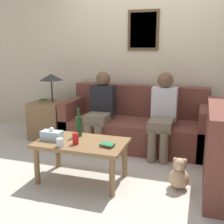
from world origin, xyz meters
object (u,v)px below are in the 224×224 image
(wine_bottle, at_px, (79,126))
(drinking_glass, at_px, (60,143))
(coffee_table, at_px, (82,147))
(person_right, at_px, (163,111))
(couch_main, at_px, (135,126))
(person_left, at_px, (101,107))
(teddy_bear, at_px, (179,175))

(wine_bottle, xyz_separation_m, drinking_glass, (-0.04, -0.38, -0.08))
(wine_bottle, height_order, drinking_glass, wine_bottle)
(coffee_table, xyz_separation_m, person_right, (0.73, 1.08, 0.22))
(couch_main, relative_size, person_left, 1.89)
(drinking_glass, distance_m, teddy_bear, 1.29)
(couch_main, bearing_deg, person_right, -27.70)
(coffee_table, relative_size, drinking_glass, 11.11)
(person_left, bearing_deg, drinking_glass, -88.28)
(person_left, relative_size, person_right, 0.99)
(person_right, bearing_deg, couch_main, 152.30)
(couch_main, distance_m, coffee_table, 1.35)
(wine_bottle, bearing_deg, person_left, 94.78)
(couch_main, xyz_separation_m, wine_bottle, (-0.40, -1.14, 0.28))
(person_left, bearing_deg, couch_main, 22.57)
(drinking_glass, relative_size, person_left, 0.08)
(drinking_glass, relative_size, teddy_bear, 0.26)
(drinking_glass, height_order, person_left, person_left)
(coffee_table, height_order, person_left, person_left)
(coffee_table, relative_size, wine_bottle, 2.96)
(person_left, bearing_deg, teddy_bear, -38.31)
(drinking_glass, xyz_separation_m, teddy_bear, (1.19, 0.36, -0.35))
(person_right, xyz_separation_m, teddy_bear, (0.32, -0.94, -0.46))
(coffee_table, xyz_separation_m, wine_bottle, (-0.10, 0.17, 0.19))
(couch_main, bearing_deg, person_left, -157.43)
(wine_bottle, bearing_deg, teddy_bear, -1.21)
(couch_main, height_order, teddy_bear, couch_main)
(wine_bottle, distance_m, person_right, 1.24)
(couch_main, relative_size, wine_bottle, 6.33)
(wine_bottle, xyz_separation_m, person_right, (0.83, 0.92, 0.03))
(wine_bottle, relative_size, person_left, 0.30)
(drinking_glass, bearing_deg, teddy_bear, 16.81)
(coffee_table, bearing_deg, wine_bottle, 122.05)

